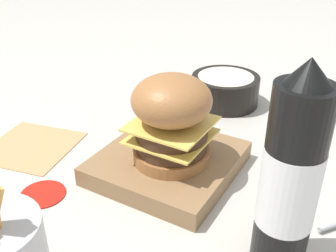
{
  "coord_description": "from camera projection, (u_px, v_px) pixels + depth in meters",
  "views": [
    {
      "loc": [
        -0.45,
        -0.18,
        0.35
      ],
      "look_at": [
        -0.02,
        0.08,
        0.08
      ],
      "focal_mm": 42.0,
      "sensor_mm": 36.0,
      "label": 1
    }
  ],
  "objects": [
    {
      "name": "ketchup_bottle",
      "position": [
        290.0,
        180.0,
        0.4
      ],
      "size": [
        0.06,
        0.06,
        0.24
      ],
      "color": "black",
      "rests_on": "ground_plane"
    },
    {
      "name": "ground_plane",
      "position": [
        216.0,
        180.0,
        0.59
      ],
      "size": [
        6.0,
        6.0,
        0.0
      ],
      "primitive_type": "plane",
      "color": "#B7B2A8"
    },
    {
      "name": "serving_board",
      "position": [
        168.0,
        163.0,
        0.61
      ],
      "size": [
        0.2,
        0.2,
        0.03
      ],
      "color": "olive",
      "rests_on": "ground_plane"
    },
    {
      "name": "ketchup_puddle",
      "position": [
        43.0,
        194.0,
        0.56
      ],
      "size": [
        0.07,
        0.07,
        0.0
      ],
      "color": "#B21E14",
      "rests_on": "ground_plane"
    },
    {
      "name": "parchment_square",
      "position": [
        31.0,
        146.0,
        0.68
      ],
      "size": [
        0.17,
        0.17,
        0.0
      ],
      "color": "tan",
      "rests_on": "ground_plane"
    },
    {
      "name": "burger",
      "position": [
        172.0,
        119.0,
        0.56
      ],
      "size": [
        0.11,
        0.11,
        0.13
      ],
      "color": "#9E6638",
      "rests_on": "serving_board"
    },
    {
      "name": "side_bowl",
      "position": [
        225.0,
        89.0,
        0.82
      ],
      "size": [
        0.14,
        0.14,
        0.06
      ],
      "color": "black",
      "rests_on": "ground_plane"
    }
  ]
}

